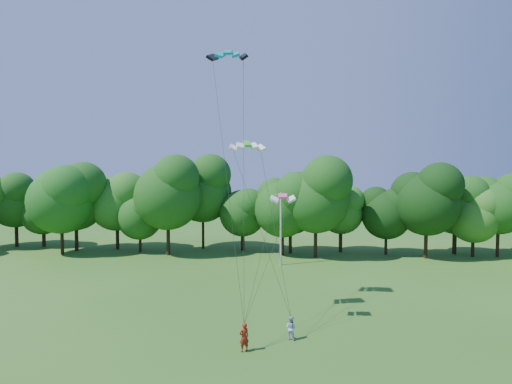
{
  "coord_description": "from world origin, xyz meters",
  "views": [
    {
      "loc": [
        2.99,
        -18.32,
        11.03
      ],
      "look_at": [
        0.97,
        13.0,
        9.53
      ],
      "focal_mm": 28.0,
      "sensor_mm": 36.0,
      "label": 1
    }
  ],
  "objects": [
    {
      "name": "tree_back_west",
      "position": [
        -26.74,
        33.59,
        8.62
      ],
      "size": [
        9.49,
        9.49,
        13.8
      ],
      "color": "#372916",
      "rests_on": "ground"
    },
    {
      "name": "kite_flyer_left",
      "position": [
        0.7,
        5.73,
        0.9
      ],
      "size": [
        0.79,
        0.73,
        1.8
      ],
      "primitive_type": "imported",
      "rotation": [
        0.0,
        0.0,
        3.74
      ],
      "color": "maroon",
      "rests_on": "ground"
    },
    {
      "name": "kite_teal",
      "position": [
        -1.28,
        13.46,
        20.56
      ],
      "size": [
        3.07,
        1.34,
        0.77
      ],
      "rotation": [
        0.0,
        0.0,
        -0.0
      ],
      "color": "#0596A8",
      "rests_on": "ground"
    },
    {
      "name": "kite_flyer_right",
      "position": [
        3.63,
        7.71,
        0.78
      ],
      "size": [
        0.93,
        0.85,
        1.55
      ],
      "primitive_type": "imported",
      "rotation": [
        0.0,
        0.0,
        2.71
      ],
      "color": "#A3BAE3",
      "rests_on": "ground"
    },
    {
      "name": "kite_green",
      "position": [
        0.34,
        12.08,
        13.25
      ],
      "size": [
        2.85,
        1.78,
        0.58
      ],
      "rotation": [
        0.0,
        0.0,
        0.24
      ],
      "color": "#39CD1E",
      "rests_on": "ground"
    },
    {
      "name": "tree_back_east",
      "position": [
        28.15,
        35.5,
        6.23
      ],
      "size": [
        6.86,
        6.86,
        9.97
      ],
      "color": "black",
      "rests_on": "ground"
    },
    {
      "name": "utility_pole",
      "position": [
        2.9,
        29.11,
        4.47
      ],
      "size": [
        1.74,
        0.31,
        8.72
      ],
      "rotation": [
        0.0,
        0.0,
        0.14
      ],
      "color": "#A9A8A0",
      "rests_on": "ground"
    },
    {
      "name": "kite_pink",
      "position": [
        3.07,
        10.11,
        9.39
      ],
      "size": [
        1.85,
        0.97,
        0.36
      ],
      "rotation": [
        0.0,
        0.0,
        0.05
      ],
      "color": "#FF4691",
      "rests_on": "ground"
    },
    {
      "name": "tree_back_center",
      "position": [
        4.2,
        36.26,
        7.47
      ],
      "size": [
        8.22,
        8.22,
        11.96
      ],
      "color": "#2F2312",
      "rests_on": "ground"
    }
  ]
}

